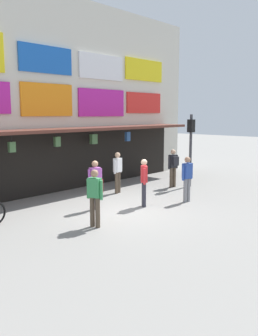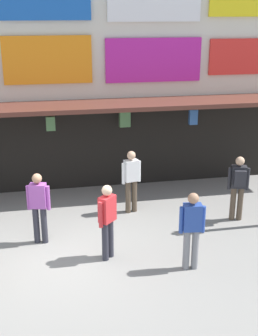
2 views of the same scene
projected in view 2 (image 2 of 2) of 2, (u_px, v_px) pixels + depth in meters
The scene contains 7 objects.
ground_plane at pixel (62, 257), 9.68m from camera, with size 80.00×80.00×0.00m, color gray.
shopfront at pixel (47, 51), 12.58m from camera, with size 18.00×2.60×8.00m.
pedestrian_in_green at pixel (131, 178), 11.53m from camera, with size 0.52×0.30×1.68m.
pedestrian_in_black at pixel (39, 204), 9.98m from camera, with size 0.52×0.30×1.68m.
pedestrian_in_red at pixel (107, 218), 9.33m from camera, with size 0.41×0.41×1.68m.
pedestrian_in_blue at pixel (192, 227), 8.94m from camera, with size 0.53×0.26×1.68m.
pedestrian_in_yellow at pixel (238, 184), 11.07m from camera, with size 0.52×0.42×1.68m.
Camera 2 is at (-0.16, -8.60, 5.04)m, focal length 47.79 mm.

